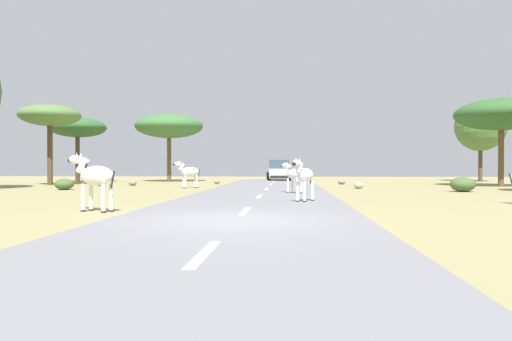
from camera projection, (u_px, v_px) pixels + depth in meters
The scene contains 20 objects.
ground_plane at pixel (235, 222), 10.33m from camera, with size 90.00×90.00×0.00m, color #8E8456.
road at pixel (237, 221), 10.33m from camera, with size 6.00×64.00×0.05m, color slate.
lane_markings at pixel (231, 225), 9.33m from camera, with size 0.16×56.00×0.01m.
zebra_0 at pixel (304, 176), 15.68m from camera, with size 0.90×1.45×1.47m.
zebra_1 at pixel (293, 174), 20.58m from camera, with size 1.10×1.27×1.41m.
zebra_2 at pixel (189, 172), 26.18m from camera, with size 1.45×1.15×1.56m.
zebra_4 at pixel (94, 176), 12.67m from camera, with size 1.64×0.91×1.63m.
car_0 at pixel (279, 171), 40.05m from camera, with size 2.28×4.47×1.74m.
tree_0 at pixel (77, 128), 35.88m from camera, with size 4.37×4.37×5.03m.
tree_1 at pixel (481, 127), 37.53m from camera, with size 4.02×4.02×6.50m.
tree_2 at pixel (50, 116), 30.55m from camera, with size 3.96×3.96×5.32m.
tree_4 at pixel (501, 115), 28.25m from camera, with size 5.48×5.48×5.39m.
tree_5 at pixel (169, 126), 37.37m from camera, with size 5.48×5.48×5.46m.
bush_1 at pixel (64, 184), 24.33m from camera, with size 0.99×0.89×0.59m, color #425B2D.
bush_2 at pixel (463, 184), 22.54m from camera, with size 1.20×1.08×0.72m, color #425B2D.
rock_0 at pixel (342, 182), 31.77m from camera, with size 0.50×0.53×0.32m, color gray.
rock_1 at pixel (100, 184), 29.04m from camera, with size 0.41×0.38×0.29m, color gray.
rock_2 at pixel (133, 183), 29.78m from camera, with size 0.50×0.49×0.32m, color gray.
rock_3 at pixel (217, 182), 32.29m from camera, with size 0.39×0.38×0.29m, color gray.
rock_4 at pixel (359, 185), 25.62m from camera, with size 0.54×0.55×0.38m, color #A89E8C.
Camera 1 is at (1.20, -10.26, 1.26)m, focal length 32.35 mm.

